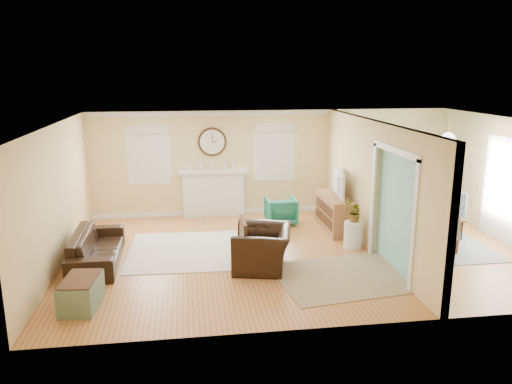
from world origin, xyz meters
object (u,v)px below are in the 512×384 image
Objects in this scene: credenza at (335,213)px; dining_table at (419,224)px; sofa at (97,248)px; eames_chair at (262,248)px; green_chair at (281,211)px.

dining_table is at bearing -31.41° from credenza.
dining_table is (1.56, -0.95, -0.05)m from credenza.
sofa is 1.82× the size of eames_chair.
eames_chair is 0.77× the size of credenza.
eames_chair is 3.69m from dining_table.
eames_chair is 2.82m from credenza.
credenza is at bearing -76.14° from sofa.
eames_chair is at bearing -103.45° from sofa.
credenza reaches higher than eames_chair.
credenza is at bearing 62.16° from dining_table.
sofa is 1.41× the size of credenza.
sofa is at bearing 25.07° from green_chair.
dining_table is (3.54, 1.06, -0.03)m from eames_chair.
eames_chair is at bearing -134.47° from credenza.
green_chair is (3.89, 1.98, 0.01)m from sofa.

